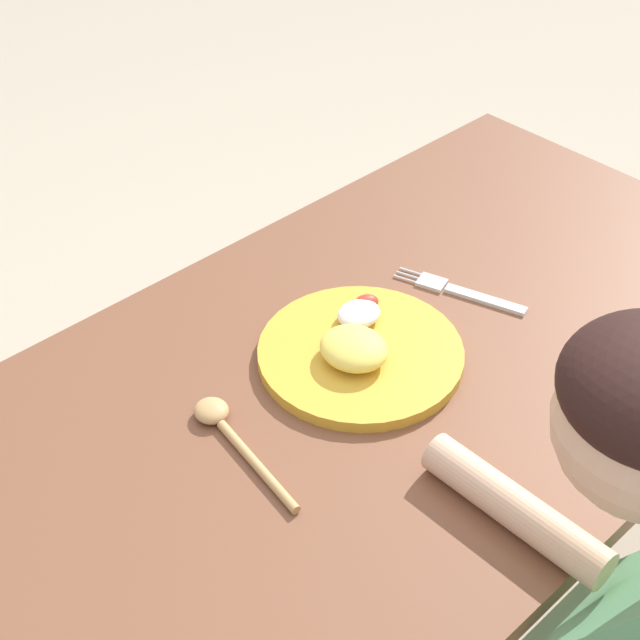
{
  "coord_description": "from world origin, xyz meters",
  "views": [
    {
      "loc": [
        -0.66,
        -0.63,
        1.56
      ],
      "look_at": [
        0.04,
        0.12,
        0.72
      ],
      "focal_mm": 54.28,
      "sensor_mm": 36.0,
      "label": 1
    }
  ],
  "objects": [
    {
      "name": "dining_table",
      "position": [
        0.0,
        0.0,
        0.59
      ],
      "size": [
        1.43,
        0.72,
        0.7
      ],
      "color": "brown",
      "rests_on": "ground_plane"
    },
    {
      "name": "plate",
      "position": [
        0.04,
        0.04,
        0.71
      ],
      "size": [
        0.28,
        0.28,
        0.05
      ],
      "color": "gold",
      "rests_on": "dining_table"
    },
    {
      "name": "fork",
      "position": [
        0.25,
        0.04,
        0.7
      ],
      "size": [
        0.08,
        0.19,
        0.01
      ],
      "rotation": [
        0.0,
        0.0,
        1.9
      ],
      "color": "silver",
      "rests_on": "dining_table"
    },
    {
      "name": "spoon",
      "position": [
        -0.17,
        0.05,
        0.71
      ],
      "size": [
        0.06,
        0.21,
        0.02
      ],
      "rotation": [
        0.0,
        0.0,
        1.43
      ],
      "color": "tan",
      "rests_on": "dining_table"
    }
  ]
}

